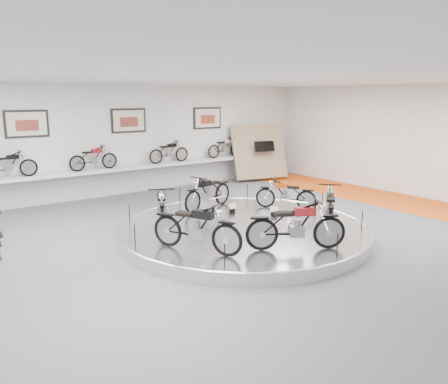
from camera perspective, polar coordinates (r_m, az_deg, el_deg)
floor at (r=11.15m, az=3.45°, el=-6.17°), size 16.00×16.00×0.00m
ceiling at (r=10.60m, az=3.74°, el=14.83°), size 16.00×16.00×0.00m
wall_back at (r=16.62m, az=-12.29°, el=6.70°), size 16.00×0.00×16.00m
wall_right at (r=16.97m, az=24.82°, el=5.96°), size 0.00×14.00×14.00m
orange_carpet_strip at (r=16.24m, az=22.16°, el=-1.19°), size 2.40×12.60×0.01m
dado_band at (r=16.80m, az=-12.04°, el=1.77°), size 15.68×0.04×1.10m
display_platform at (r=11.32m, az=2.48°, el=-5.07°), size 6.40×6.40×0.30m
platform_rim at (r=11.29m, az=2.49°, el=-4.49°), size 6.40×6.40×0.10m
shelf at (r=16.47m, az=-11.69°, el=3.17°), size 11.00×0.55×0.10m
poster_left at (r=15.42m, az=-24.35°, el=8.11°), size 1.35×0.06×0.88m
poster_center at (r=16.54m, az=-12.34°, el=9.10°), size 1.35×0.06×0.88m
poster_right at (r=18.27m, az=-2.17°, el=9.63°), size 1.35×0.06×0.88m
display_panel at (r=19.00m, az=4.60°, el=5.31°), size 2.56×1.52×2.30m
shelf_bike_a at (r=15.15m, az=-26.29°, el=2.98°), size 1.22×0.43×0.73m
shelf_bike_b at (r=15.85m, az=-16.68°, el=4.08°), size 1.22×0.43×0.73m
shelf_bike_c at (r=17.10m, az=-7.19°, el=5.05°), size 1.22×0.43×0.73m
shelf_bike_d at (r=18.56m, az=0.11°, el=5.70°), size 1.22×0.43×0.73m
bike_a at (r=12.93m, az=8.07°, el=-0.27°), size 1.34×1.54×0.89m
bike_b at (r=12.80m, az=-2.09°, el=-0.01°), size 1.82×1.06×1.01m
bike_c at (r=11.14m, az=-8.16°, el=-1.80°), size 1.42×1.93×1.08m
bike_d at (r=9.26m, az=-3.65°, el=-4.61°), size 1.39×1.91×1.07m
bike_e at (r=9.47m, az=9.39°, el=-4.32°), size 1.92×1.53×1.09m
bike_f at (r=11.41m, az=13.65°, el=-1.86°), size 1.69×1.60×1.01m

